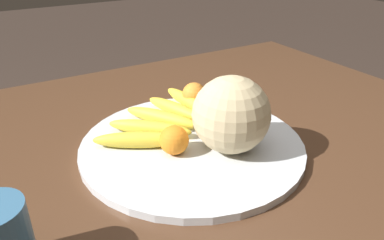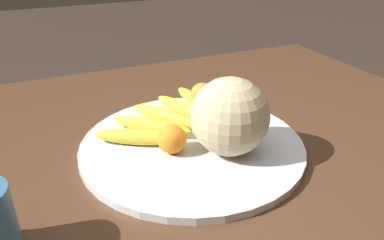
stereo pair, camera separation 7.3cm
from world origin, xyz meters
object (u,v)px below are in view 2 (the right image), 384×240
object	(u,v)px
fruit_bowl	(192,145)
orange_mid_center	(229,115)
orange_back_left	(172,139)
produce_tag	(185,129)
banana_bunch	(167,118)
orange_front_right	(202,95)
melon	(230,116)
orange_front_left	(223,102)
kitchen_table	(182,187)

from	to	relation	value
fruit_bowl	orange_mid_center	bearing A→B (deg)	-165.93
orange_back_left	produce_tag	distance (m)	0.10
banana_bunch	orange_front_right	bearing A→B (deg)	-95.76
orange_back_left	produce_tag	bearing A→B (deg)	-129.07
banana_bunch	produce_tag	distance (m)	0.05
melon	produce_tag	world-z (taller)	melon
banana_bunch	orange_back_left	world-z (taller)	orange_back_left
orange_front_left	orange_back_left	distance (m)	0.20
fruit_bowl	orange_mid_center	size ratio (longest dim) A/B	7.69
orange_mid_center	orange_back_left	size ratio (longest dim) A/B	1.03
fruit_bowl	orange_back_left	bearing A→B (deg)	19.80
melon	orange_mid_center	xyz separation A→B (m)	(-0.05, -0.08, -0.05)
kitchen_table	orange_front_left	world-z (taller)	orange_front_left
orange_back_left	banana_bunch	bearing A→B (deg)	-105.61
kitchen_table	produce_tag	distance (m)	0.12
banana_bunch	orange_front_right	xyz separation A→B (m)	(-0.11, -0.06, 0.01)
melon	fruit_bowl	bearing A→B (deg)	-49.48
orange_front_left	orange_mid_center	xyz separation A→B (m)	(0.02, 0.06, -0.00)
orange_back_left	orange_front_left	bearing A→B (deg)	-147.55
melon	orange_back_left	bearing A→B (deg)	-22.22
orange_front_right	orange_back_left	xyz separation A→B (m)	(0.14, 0.17, -0.00)
fruit_bowl	orange_mid_center	xyz separation A→B (m)	(-0.10, -0.02, 0.04)
kitchen_table	fruit_bowl	xyz separation A→B (m)	(-0.03, -0.01, 0.09)
melon	kitchen_table	bearing A→B (deg)	-34.23
fruit_bowl	produce_tag	world-z (taller)	produce_tag
kitchen_table	produce_tag	world-z (taller)	produce_tag
banana_bunch	orange_mid_center	distance (m)	0.14
orange_mid_center	kitchen_table	bearing A→B (deg)	14.31
orange_front_left	fruit_bowl	bearing A→B (deg)	36.98
melon	orange_back_left	xyz separation A→B (m)	(0.10, -0.04, -0.05)
kitchen_table	orange_front_right	xyz separation A→B (m)	(-0.12, -0.16, 0.13)
fruit_bowl	orange_front_left	distance (m)	0.15
orange_mid_center	orange_front_left	bearing A→B (deg)	-107.00
banana_bunch	orange_front_left	world-z (taller)	orange_front_left
orange_back_left	orange_front_right	bearing A→B (deg)	-130.73
melon	orange_back_left	distance (m)	0.12
orange_front_left	orange_back_left	world-z (taller)	orange_front_left
produce_tag	orange_front_right	bearing A→B (deg)	-128.69
melon	orange_front_left	xyz separation A→B (m)	(-0.07, -0.15, -0.04)
banana_bunch	kitchen_table	bearing A→B (deg)	143.63
banana_bunch	orange_mid_center	size ratio (longest dim) A/B	4.86
kitchen_table	fruit_bowl	bearing A→B (deg)	-164.80
kitchen_table	fruit_bowl	world-z (taller)	fruit_bowl
orange_front_left	produce_tag	world-z (taller)	orange_front_left
fruit_bowl	banana_bunch	xyz separation A→B (m)	(0.02, -0.09, 0.02)
melon	banana_bunch	xyz separation A→B (m)	(0.07, -0.15, -0.06)
melon	banana_bunch	world-z (taller)	melon
banana_bunch	orange_front_right	distance (m)	0.13
orange_back_left	melon	bearing A→B (deg)	157.78
melon	orange_mid_center	size ratio (longest dim) A/B	2.55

